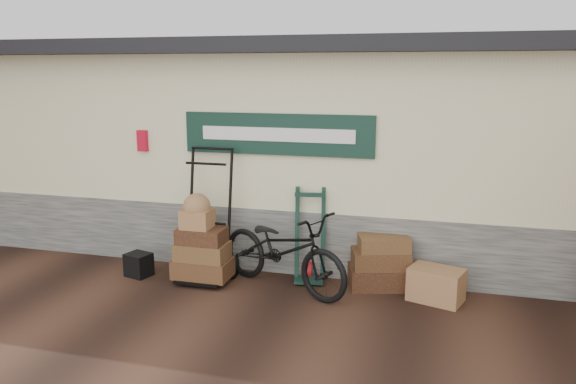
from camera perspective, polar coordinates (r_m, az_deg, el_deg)
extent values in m
plane|color=black|center=(7.00, -0.92, -11.17)|extent=(80.00, 80.00, 0.00)
cube|color=#4C4C47|center=(9.39, 3.79, -2.14)|extent=(14.00, 3.54, 0.90)
cube|color=beige|center=(9.13, 3.92, 7.02)|extent=(14.00, 3.50, 2.10)
cube|color=black|center=(8.95, 3.83, 14.28)|extent=(14.40, 4.10, 0.20)
cube|color=black|center=(7.48, -1.10, 5.88)|extent=(2.60, 0.06, 0.55)
cube|color=white|center=(7.45, -1.17, 5.85)|extent=(2.10, 0.01, 0.18)
cube|color=red|center=(8.29, -14.53, 5.07)|extent=(0.14, 0.10, 0.30)
cube|color=brown|center=(7.22, 14.82, -9.09)|extent=(0.73, 0.59, 0.41)
cube|color=black|center=(8.06, -14.93, -7.14)|extent=(0.38, 0.35, 0.32)
imported|color=black|center=(7.22, -0.52, -5.43)|extent=(1.49, 2.13, 1.18)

